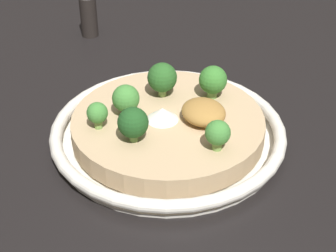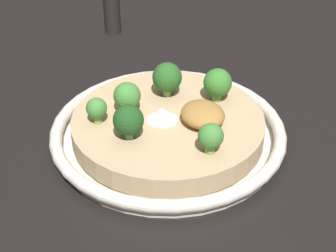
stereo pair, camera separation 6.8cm
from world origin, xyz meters
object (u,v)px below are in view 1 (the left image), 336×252
object	(u,v)px
broccoli_back_right	(218,134)
pepper_shaker	(88,12)
broccoli_front_left	(97,114)
broccoli_front	(126,99)
broccoli_back	(213,81)
broccoli_front_right	(133,123)
risotto_bowl	(168,130)
broccoli_back_left	(162,78)

from	to	relation	value
broccoli_back_right	pepper_shaker	xyz separation A→B (m)	(-0.45, 0.05, -0.01)
broccoli_front_left	broccoli_front	bearing A→B (deg)	98.78
broccoli_back	pepper_shaker	distance (m)	0.35
broccoli_front	broccoli_front_right	bearing A→B (deg)	-20.62
broccoli_back	broccoli_front_left	distance (m)	0.17
pepper_shaker	broccoli_front_right	bearing A→B (deg)	-17.79
risotto_bowl	broccoli_front_left	xyz separation A→B (m)	(-0.03, -0.09, 0.04)
broccoli_back_right	broccoli_front	distance (m)	0.13
broccoli_back	pepper_shaker	size ratio (longest dim) A/B	0.50
broccoli_back_right	pepper_shaker	distance (m)	0.45
broccoli_front_right	broccoli_back_right	bearing A→B (deg)	47.59
pepper_shaker	broccoli_front_left	bearing A→B (deg)	-23.68
broccoli_front	broccoli_front_left	world-z (taller)	broccoli_front
risotto_bowl	broccoli_front_left	bearing A→B (deg)	-107.96
broccoli_back	pepper_shaker	bearing A→B (deg)	-176.79
broccoli_front_right	broccoli_back_right	world-z (taller)	broccoli_front_right
broccoli_front_left	broccoli_back_left	bearing A→B (deg)	101.53
broccoli_front_right	broccoli_front	bearing A→B (deg)	159.38
risotto_bowl	broccoli_back_right	size ratio (longest dim) A/B	8.01
broccoli_back_right	broccoli_front_right	bearing A→B (deg)	-132.41
broccoli_front_right	broccoli_back	distance (m)	0.14
broccoli_back	broccoli_front_left	world-z (taller)	broccoli_back
broccoli_front_right	broccoli_back	xyz separation A→B (m)	(-0.03, 0.14, 0.00)
risotto_bowl	broccoli_back	size ratio (longest dim) A/B	6.69
broccoli_back_left	pepper_shaker	world-z (taller)	pepper_shaker
pepper_shaker	broccoli_back_right	bearing A→B (deg)	-6.01
broccoli_back_left	broccoli_front	size ratio (longest dim) A/B	1.14
risotto_bowl	broccoli_front	world-z (taller)	broccoli_front
broccoli_back_left	broccoli_front_left	world-z (taller)	broccoli_back_left
broccoli_back_left	broccoli_front	xyz separation A→B (m)	(0.02, -0.07, -0.00)
broccoli_back_right	broccoli_front	xyz separation A→B (m)	(-0.12, -0.05, 0.00)
broccoli_front	broccoli_front_left	size ratio (longest dim) A/B	1.20
risotto_bowl	broccoli_back	xyz separation A→B (m)	(-0.01, 0.08, 0.05)
risotto_bowl	broccoli_back_right	world-z (taller)	broccoli_back_right
broccoli_back_left	broccoli_front_right	xyz separation A→B (m)	(0.07, -0.09, -0.00)
broccoli_back_left	pepper_shaker	size ratio (longest dim) A/B	0.53
broccoli_back_left	broccoli_front_right	distance (m)	0.11
broccoli_front_left	pepper_shaker	distance (m)	0.36
broccoli_front_right	pepper_shaker	xyz separation A→B (m)	(-0.38, 0.12, -0.02)
pepper_shaker	broccoli_back_left	bearing A→B (deg)	-6.63
broccoli_front_right	broccoli_front	world-z (taller)	broccoli_front_right
broccoli_back_right	broccoli_back	bearing A→B (deg)	145.79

